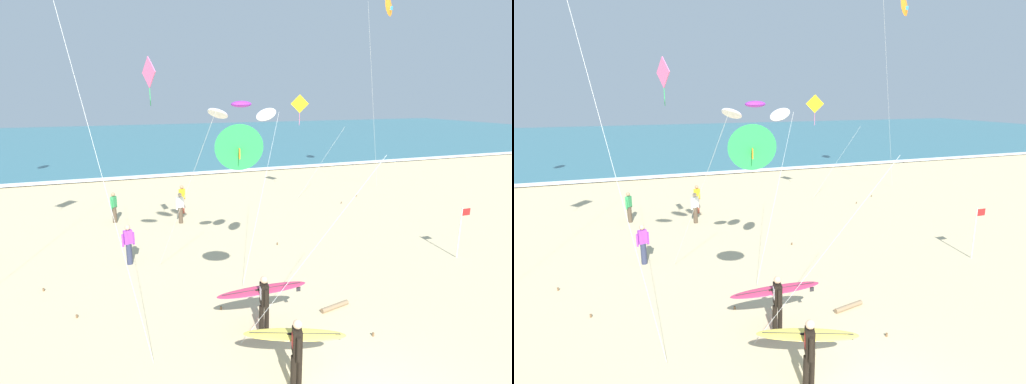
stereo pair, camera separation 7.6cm
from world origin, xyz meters
TOP-DOWN VIEW (x-y plane):
  - ocean_water at (0.00, 57.01)m, footprint 160.00×60.00m
  - shoreline_foam at (0.00, 27.31)m, footprint 160.00×1.30m
  - surfer_lead at (-0.64, 4.01)m, footprint 2.59×1.11m
  - surfer_trailing at (-0.72, 1.73)m, footprint 2.41×1.24m
  - kite_diamond_golden_near at (6.58, 16.60)m, footprint 2.65×1.97m
  - kite_diamond_rose_mid at (-2.76, 9.24)m, footprint 1.57×4.48m
  - kite_delta_emerald_far at (-1.45, 3.43)m, footprint 4.17×1.10m
  - kite_delta_amber_high at (13.49, 18.13)m, footprint 3.62×2.43m
  - kite_arc_violet_distant at (-0.36, 6.63)m, footprint 3.87×4.42m
  - bystander_purple_top at (-3.89, 9.99)m, footprint 0.48×0.27m
  - bystander_yellow_top at (-0.74, 16.27)m, footprint 0.40×0.35m
  - bystander_green_top at (-4.32, 15.76)m, footprint 0.33×0.43m
  - bystander_white_top at (-1.14, 14.52)m, footprint 0.44×0.32m
  - lifeguard_flag at (8.65, 6.16)m, footprint 0.45×0.05m
  - driftwood_log at (1.85, 4.30)m, footprint 1.05×0.37m

SIDE VIEW (x-z plane):
  - ocean_water at x=0.00m, z-range 0.00..0.08m
  - driftwood_log at x=1.85m, z-range 0.00..0.15m
  - shoreline_foam at x=0.00m, z-range 0.08..0.09m
  - bystander_purple_top at x=-3.89m, z-range 0.02..1.61m
  - bystander_yellow_top at x=-0.74m, z-range 0.02..1.61m
  - bystander_green_top at x=-4.32m, z-range 0.02..1.61m
  - bystander_white_top at x=-1.14m, z-range 0.02..1.61m
  - surfer_trailing at x=-0.72m, z-range 0.20..1.90m
  - surfer_lead at x=-0.64m, z-range 0.20..1.90m
  - lifeguard_flag at x=8.65m, z-range 0.22..2.32m
  - kite_delta_emerald_far at x=-1.45m, z-range 2.32..8.13m
  - kite_diamond_golden_near at x=6.58m, z-range 2.45..8.90m
  - kite_arc_violet_distant at x=-0.36m, z-range 2.81..9.05m
  - kite_diamond_rose_mid at x=-2.76m, z-range 3.00..10.70m
  - kite_delta_amber_high at x=13.49m, z-range 5.64..18.28m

